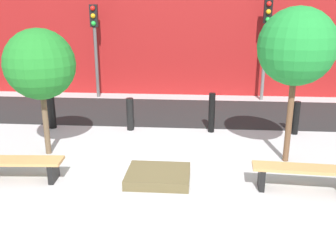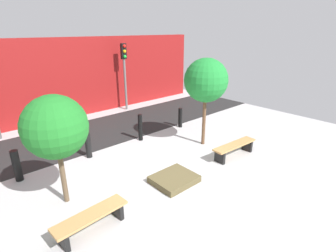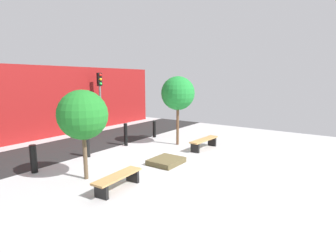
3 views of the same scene
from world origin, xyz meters
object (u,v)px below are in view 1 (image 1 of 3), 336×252
bench_left (19,165)px  traffic_light_west (95,34)px  bollard_far_left (51,111)px  bollard_left (130,114)px  tree_behind_left_bench (40,65)px  bollard_center (212,113)px  tree_behind_right_bench (297,47)px  bench_right (304,174)px  planter_bed (158,176)px  traffic_light_mid_west (266,32)px  bollard_right (296,118)px

bench_left → traffic_light_west: bearing=89.2°
bollard_far_left → bollard_left: (2.22, 0.00, -0.03)m
tree_behind_left_bench → bollard_center: bearing=26.7°
bench_left → bollard_far_left: size_ratio=1.77×
tree_behind_right_bench → traffic_light_west: traffic_light_west is taller
bench_right → planter_bed: bearing=179.5°
bollard_far_left → bollard_left: bearing=0.0°
bollard_center → traffic_light_west: size_ratio=0.32×
bench_left → planter_bed: size_ratio=1.40×
bench_left → traffic_light_mid_west: (5.74, 7.26, 2.11)m
bollard_center → bollard_left: bearing=180.0°
planter_bed → tree_behind_left_bench: size_ratio=0.43×
bench_left → tree_behind_right_bench: 5.96m
bollard_far_left → bollard_center: (4.43, 0.00, 0.06)m
bollard_left → bollard_far_left: bearing=180.0°
bench_left → bollard_left: bearing=60.9°
bench_right → tree_behind_left_bench: tree_behind_left_bench is taller
traffic_light_mid_west → tree_behind_left_bench: bearing=-134.5°
tree_behind_right_bench → tree_behind_left_bench: bearing=180.0°
tree_behind_left_bench → tree_behind_right_bench: (5.37, -0.00, 0.41)m
traffic_light_west → bollard_left: bearing=-63.6°
tree_behind_left_bench → bollard_right: size_ratio=3.18×
bench_left → tree_behind_right_bench: bearing=11.1°
bollard_right → bench_right: bearing=-100.9°
bench_right → bollard_right: bollard_right is taller
bollard_far_left → bollard_center: bollard_center is taller
bollard_left → tree_behind_right_bench: bearing=-26.7°
tree_behind_right_bench → traffic_light_west: 8.19m
tree_behind_left_bench → bollard_far_left: 2.55m
bollard_left → tree_behind_left_bench: bearing=-129.5°
planter_bed → bench_right: bearing=-4.3°
bench_left → tree_behind_right_bench: tree_behind_right_bench is taller
bench_left → bollard_far_left: bollard_far_left is taller
traffic_light_mid_west → bollard_far_left: bearing=-148.4°
bench_right → bollard_center: (-1.58, 3.34, 0.20)m
planter_bed → traffic_light_mid_west: bearing=66.6°
bench_left → bollard_center: 5.06m
bollard_far_left → traffic_light_west: 4.35m
bench_right → bollard_far_left: (-6.01, 3.34, 0.14)m
bench_right → tree_behind_left_bench: bearing=168.9°
tree_behind_right_bench → bollard_left: 4.70m
tree_behind_right_bench → bollard_far_left: 6.61m
planter_bed → traffic_light_west: (-3.06, 7.06, 2.23)m
traffic_light_west → traffic_light_mid_west: 6.12m
bollard_left → bollard_center: 2.22m
bollard_far_left → bollard_center: bearing=0.0°
planter_bed → bollard_left: (-1.11, 3.14, 0.35)m
tree_behind_left_bench → traffic_light_mid_west: (5.74, 5.84, 0.37)m
tree_behind_right_bench → bollard_right: size_ratio=3.68×
planter_bed → bollard_right: bearing=43.3°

